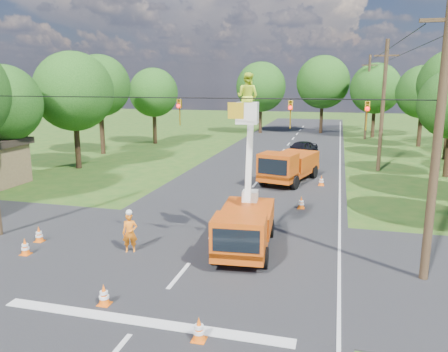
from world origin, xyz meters
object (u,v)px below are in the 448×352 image
(traffic_cone_1, at_px, (199,329))
(ground_worker, at_px, (130,233))
(bucket_truck, at_px, (245,213))
(second_truck, at_px, (289,166))
(distant_car, at_px, (301,149))
(traffic_cone_7, at_px, (321,181))
(pole_right_mid, at_px, (383,105))
(tree_far_b, at_px, (323,82))
(traffic_cone_0, at_px, (104,295))
(traffic_cone_8, at_px, (241,208))
(pole_right_near, at_px, (438,137))
(tree_right_e, at_px, (423,92))
(traffic_cone_4, at_px, (25,247))
(traffic_cone_5, at_px, (39,234))
(traffic_cone_2, at_px, (258,213))
(tree_left_f, at_px, (154,93))
(tree_far_a, at_px, (261,87))
(tree_left_d, at_px, (74,92))
(pole_right_far, at_px, (368,97))
(tree_far_c, at_px, (376,88))
(tree_left_e, at_px, (99,86))
(traffic_cone_3, at_px, (301,203))
(tree_left_c, at_px, (3,104))

(traffic_cone_1, bearing_deg, ground_worker, 131.35)
(bucket_truck, height_order, second_truck, bucket_truck)
(distant_car, xyz_separation_m, traffic_cone_7, (2.39, -11.56, -0.38))
(traffic_cone_7, bearing_deg, second_truck, 170.68)
(bucket_truck, bearing_deg, pole_right_mid, 65.66)
(tree_far_b, bearing_deg, traffic_cone_0, -95.24)
(distant_car, bearing_deg, traffic_cone_8, -69.69)
(pole_right_near, height_order, tree_right_e, pole_right_near)
(pole_right_near, bearing_deg, traffic_cone_0, -155.59)
(traffic_cone_0, xyz_separation_m, traffic_cone_4, (-5.18, 2.85, 0.00))
(bucket_truck, bearing_deg, traffic_cone_5, -176.59)
(tree_far_b, bearing_deg, traffic_cone_7, -87.49)
(traffic_cone_2, xyz_separation_m, traffic_cone_8, (-1.03, 0.66, 0.00))
(ground_worker, bearing_deg, tree_left_f, 90.97)
(bucket_truck, relative_size, tree_far_a, 0.76)
(ground_worker, relative_size, traffic_cone_8, 2.38)
(tree_left_d, bearing_deg, tree_far_a, 70.35)
(second_truck, relative_size, pole_right_far, 0.66)
(traffic_cone_7, height_order, tree_far_c, tree_far_c)
(tree_left_f, bearing_deg, pole_right_mid, -23.23)
(traffic_cone_7, height_order, tree_far_a, tree_far_a)
(traffic_cone_5, relative_size, tree_far_a, 0.07)
(pole_right_far, bearing_deg, traffic_cone_4, -110.05)
(traffic_cone_0, relative_size, traffic_cone_7, 1.00)
(ground_worker, xyz_separation_m, traffic_cone_0, (1.19, -4.21, -0.49))
(bucket_truck, relative_size, tree_left_f, 0.86)
(traffic_cone_0, relative_size, tree_left_e, 0.08)
(traffic_cone_1, xyz_separation_m, traffic_cone_2, (-0.37, 10.89, 0.00))
(traffic_cone_2, distance_m, tree_far_c, 38.05)
(tree_left_f, bearing_deg, tree_left_e, -104.04)
(traffic_cone_1, height_order, tree_right_e, tree_right_e)
(second_truck, relative_size, tree_far_c, 0.72)
(bucket_truck, xyz_separation_m, traffic_cone_3, (1.74, 6.79, -1.27))
(pole_right_far, xyz_separation_m, tree_far_a, (-13.50, 3.00, 1.08))
(traffic_cone_4, bearing_deg, tree_right_e, 60.79)
(traffic_cone_1, distance_m, tree_far_b, 51.08)
(traffic_cone_3, relative_size, tree_far_b, 0.07)
(ground_worker, relative_size, distant_car, 0.39)
(bucket_truck, relative_size, traffic_cone_4, 10.21)
(traffic_cone_2, distance_m, tree_left_f, 30.16)
(traffic_cone_3, xyz_separation_m, traffic_cone_7, (0.85, 5.87, 0.00))
(distant_car, relative_size, traffic_cone_7, 6.07)
(pole_right_mid, height_order, tree_left_e, pole_right_mid)
(traffic_cone_3, bearing_deg, bucket_truck, -104.42)
(bucket_truck, distance_m, tree_far_a, 42.79)
(traffic_cone_5, xyz_separation_m, pole_right_mid, (15.65, 20.30, 4.75))
(second_truck, height_order, traffic_cone_7, second_truck)
(tree_left_d, bearing_deg, pole_right_near, -32.55)
(bucket_truck, bearing_deg, tree_left_c, 151.50)
(distant_car, relative_size, tree_right_e, 0.50)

